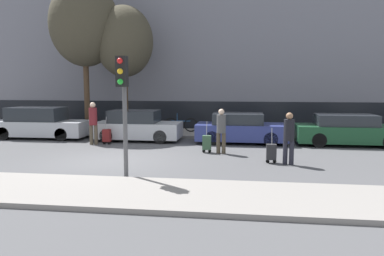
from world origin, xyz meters
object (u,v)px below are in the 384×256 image
object	(u,v)px
parked_car_3	(348,131)
bare_tree_near_crossing	(124,42)
pedestrian_left	(93,120)
trolley_left	(107,135)
parked_car_1	(137,126)
traffic_light	(123,92)
pedestrian_right	(289,135)
pedestrian_center	(221,128)
parked_bicycle	(181,125)
parked_car_0	(40,124)
trolley_right	(271,152)
bare_tree_down_street	(84,24)
parked_car_2	(241,129)
trolley_center	(207,143)

from	to	relation	value
parked_car_3	bare_tree_near_crossing	xyz separation A→B (m)	(-10.48, 2.23, 4.09)
pedestrian_left	trolley_left	size ratio (longest dim) A/B	1.52
parked_car_1	parked_car_3	size ratio (longest dim) A/B	0.89
parked_car_3	traffic_light	xyz separation A→B (m)	(-7.59, -6.88, 1.76)
parked_car_3	pedestrian_right	bearing A→B (deg)	-124.43
pedestrian_center	bare_tree_near_crossing	size ratio (longest dim) A/B	0.26
parked_bicycle	bare_tree_near_crossing	size ratio (longest dim) A/B	0.28
traffic_light	parked_bicycle	xyz separation A→B (m)	(-0.04, 9.41, -1.89)
parked_car_0	trolley_right	size ratio (longest dim) A/B	3.91
parked_car_0	pedestrian_right	xyz separation A→B (m)	(11.13, -4.47, 0.27)
parked_car_1	bare_tree_down_street	bearing A→B (deg)	149.47
parked_car_2	trolley_center	size ratio (longest dim) A/B	3.30
parked_car_0	pedestrian_right	size ratio (longest dim) A/B	2.71
pedestrian_right	traffic_light	size ratio (longest dim) A/B	0.51
parked_car_0	parked_bicycle	size ratio (longest dim) A/B	2.59
parked_car_2	pedestrian_left	bearing A→B (deg)	-167.72
pedestrian_center	parked_car_1	bearing A→B (deg)	154.82
parked_car_2	trolley_right	bearing A→B (deg)	-75.94
bare_tree_down_street	trolley_center	bearing A→B (deg)	-33.92
pedestrian_left	pedestrian_center	size ratio (longest dim) A/B	1.09
trolley_left	traffic_light	xyz separation A→B (m)	(2.64, -5.67, 2.00)
parked_car_0	parked_car_2	size ratio (longest dim) A/B	1.16
traffic_light	bare_tree_near_crossing	distance (m)	9.84
traffic_light	bare_tree_near_crossing	world-z (taller)	bare_tree_near_crossing
parked_car_1	pedestrian_left	xyz separation A→B (m)	(-1.52, -1.37, 0.39)
trolley_right	pedestrian_left	bearing A→B (deg)	158.89
parked_car_2	pedestrian_right	xyz separation A→B (m)	(1.57, -4.32, 0.34)
trolley_right	bare_tree_near_crossing	size ratio (longest dim) A/B	0.18
pedestrian_center	trolley_right	world-z (taller)	pedestrian_center
bare_tree_near_crossing	parked_car_2	bearing A→B (deg)	-20.45
pedestrian_left	parked_bicycle	world-z (taller)	pedestrian_left
pedestrian_center	bare_tree_near_crossing	distance (m)	8.10
pedestrian_left	traffic_light	distance (m)	6.52
trolley_left	pedestrian_right	size ratio (longest dim) A/B	0.71
parked_car_1	parked_car_3	xyz separation A→B (m)	(9.24, -0.02, -0.03)
trolley_right	parked_bicycle	size ratio (longest dim) A/B	0.66
parked_car_3	traffic_light	distance (m)	10.39
parked_car_3	bare_tree_near_crossing	distance (m)	11.47
traffic_light	bare_tree_down_street	size ratio (longest dim) A/B	0.44
pedestrian_center	trolley_center	distance (m)	0.79
pedestrian_center	pedestrian_right	world-z (taller)	pedestrian_right
parked_car_2	bare_tree_near_crossing	xyz separation A→B (m)	(-5.95, 2.22, 4.09)
parked_car_2	parked_car_3	size ratio (longest dim) A/B	0.90
parked_car_1	pedestrian_center	world-z (taller)	pedestrian_center
traffic_light	parked_bicycle	bearing A→B (deg)	90.24
bare_tree_down_street	parked_car_2	bearing A→B (deg)	-13.45
parked_car_2	pedestrian_left	distance (m)	6.40
trolley_left	parked_bicycle	size ratio (longest dim) A/B	0.68
pedestrian_right	bare_tree_near_crossing	world-z (taller)	bare_tree_near_crossing
traffic_light	bare_tree_down_street	distance (m)	10.52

